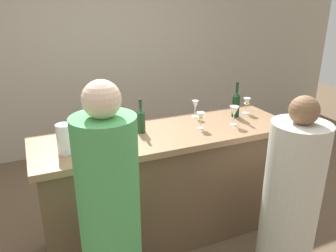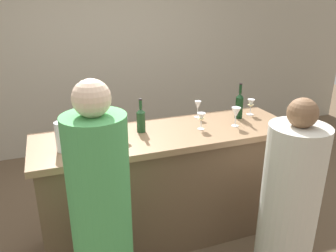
{
  "view_description": "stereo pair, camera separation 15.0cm",
  "coord_description": "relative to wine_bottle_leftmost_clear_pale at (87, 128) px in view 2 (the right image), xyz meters",
  "views": [
    {
      "loc": [
        -1.0,
        -2.3,
        1.99
      ],
      "look_at": [
        0.0,
        0.0,
        1.05
      ],
      "focal_mm": 35.53,
      "sensor_mm": 36.0,
      "label": 1
    },
    {
      "loc": [
        -0.86,
        -2.35,
        1.99
      ],
      "look_at": [
        0.0,
        0.0,
        1.05
      ],
      "focal_mm": 35.53,
      "sensor_mm": 36.0,
      "label": 2
    }
  ],
  "objects": [
    {
      "name": "ground_plane",
      "position": [
        0.64,
        0.03,
        -1.12
      ],
      "size": [
        12.0,
        12.0,
        0.0
      ],
      "primitive_type": "plane",
      "color": "brown"
    },
    {
      "name": "back_wall",
      "position": [
        0.64,
        2.23,
        0.28
      ],
      "size": [
        8.0,
        0.1,
        2.8
      ],
      "primitive_type": "cube",
      "color": "#B2A893",
      "rests_on": "ground"
    },
    {
      "name": "bar_counter",
      "position": [
        0.64,
        0.03,
        -0.62
      ],
      "size": [
        2.14,
        0.68,
        1.0
      ],
      "color": "brown",
      "rests_on": "ground"
    },
    {
      "name": "wine_bottle_leftmost_clear_pale",
      "position": [
        0.0,
        0.0,
        0.0
      ],
      "size": [
        0.08,
        0.08,
        0.33
      ],
      "color": "#B7C6B2",
      "rests_on": "bar_counter"
    },
    {
      "name": "wine_bottle_second_left_olive_green",
      "position": [
        0.44,
        0.1,
        -0.02
      ],
      "size": [
        0.07,
        0.07,
        0.28
      ],
      "color": "#193D1E",
      "rests_on": "bar_counter"
    },
    {
      "name": "wine_bottle_center_dark_green",
      "position": [
        1.36,
        0.13,
        -0.01
      ],
      "size": [
        0.07,
        0.07,
        0.32
      ],
      "color": "black",
      "rests_on": "bar_counter"
    },
    {
      "name": "wine_glass_near_left",
      "position": [
        1.22,
        -0.04,
        -0.01
      ],
      "size": [
        0.08,
        0.08,
        0.16
      ],
      "color": "white",
      "rests_on": "bar_counter"
    },
    {
      "name": "wine_glass_near_center",
      "position": [
        0.92,
        -0.01,
        -0.03
      ],
      "size": [
        0.07,
        0.07,
        0.14
      ],
      "color": "white",
      "rests_on": "bar_counter"
    },
    {
      "name": "wine_glass_near_right",
      "position": [
        0.28,
        0.02,
        -0.01
      ],
      "size": [
        0.07,
        0.07,
        0.16
      ],
      "color": "white",
      "rests_on": "bar_counter"
    },
    {
      "name": "wine_glass_far_left",
      "position": [
        1.51,
        0.17,
        -0.03
      ],
      "size": [
        0.07,
        0.07,
        0.15
      ],
      "color": "white",
      "rests_on": "bar_counter"
    },
    {
      "name": "wine_glass_far_center",
      "position": [
        0.05,
        0.25,
        -0.01
      ],
      "size": [
        0.07,
        0.07,
        0.16
      ],
      "color": "white",
      "rests_on": "bar_counter"
    },
    {
      "name": "wine_glass_far_right",
      "position": [
        1.02,
        0.27,
        -0.02
      ],
      "size": [
        0.06,
        0.06,
        0.15
      ],
      "color": "white",
      "rests_on": "bar_counter"
    },
    {
      "name": "water_pitcher",
      "position": [
        -0.17,
        -0.06,
        -0.02
      ],
      "size": [
        0.11,
        0.11,
        0.21
      ],
      "color": "silver",
      "rests_on": "bar_counter"
    },
    {
      "name": "person_left_guest",
      "position": [
        1.26,
        -0.76,
        -0.48
      ],
      "size": [
        0.5,
        0.5,
        1.43
      ],
      "rotation": [
        0.0,
        0.0,
        1.28
      ],
      "color": "beige",
      "rests_on": "ground"
    },
    {
      "name": "person_center_guest",
      "position": [
        -0.03,
        -0.68,
        -0.37
      ],
      "size": [
        0.41,
        0.41,
        1.63
      ],
      "rotation": [
        0.0,
        0.0,
        1.76
      ],
      "color": "#4CA559",
      "rests_on": "ground"
    }
  ]
}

